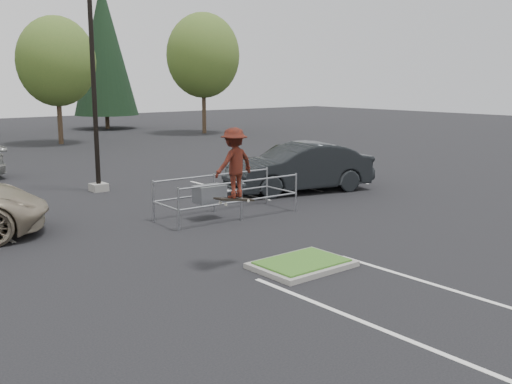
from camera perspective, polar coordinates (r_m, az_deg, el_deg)
ground at (r=14.05m, az=4.39°, el=-7.15°), size 120.00×120.00×0.00m
grass_median at (r=14.03m, az=4.39°, el=-6.85°), size 2.20×1.60×0.16m
stall_lines at (r=18.07m, az=-12.13°, el=-3.29°), size 22.62×17.60×0.01m
light_pole at (r=23.75m, az=-15.26°, el=10.97°), size 0.70×0.60×10.12m
decid_c at (r=42.34m, az=-18.50°, el=11.46°), size 5.12×5.12×8.38m
decid_d at (r=48.41m, az=-5.08°, el=12.58°), size 5.76×5.76×9.43m
conif_c at (r=54.44m, az=-14.27°, el=13.08°), size 5.50×5.50×12.50m
cart_corral at (r=18.72m, az=-4.04°, el=-0.11°), size 4.54×1.78×1.27m
skateboarder at (r=13.49m, az=-2.11°, el=2.74°), size 1.07×0.68×1.73m
car_r_charc at (r=23.17m, az=4.15°, el=2.34°), size 6.01×3.36×1.87m
car_r_black at (r=25.76m, az=3.27°, el=3.03°), size 5.46×3.88×1.73m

